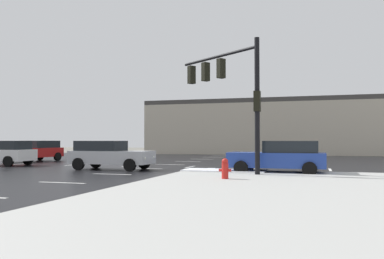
{
  "coord_description": "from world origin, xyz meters",
  "views": [
    {
      "loc": [
        9.17,
        -23.28,
        1.63
      ],
      "look_at": [
        0.86,
        4.26,
        2.4
      ],
      "focal_mm": 37.88,
      "sensor_mm": 36.0,
      "label": 1
    }
  ],
  "objects_px": {
    "sedan_blue": "(280,157)",
    "sedan_silver": "(109,154)",
    "sedan_white": "(1,152)",
    "traffic_signal_mast": "(230,84)",
    "fire_hydrant": "(225,168)",
    "sedan_red": "(36,150)"
  },
  "relations": [
    {
      "from": "sedan_blue",
      "to": "sedan_silver",
      "type": "xyz_separation_m",
      "value": [
        -9.3,
        0.51,
        0.0
      ]
    },
    {
      "from": "sedan_silver",
      "to": "sedan_white",
      "type": "bearing_deg",
      "value": 172.92
    },
    {
      "from": "traffic_signal_mast",
      "to": "fire_hydrant",
      "type": "bearing_deg",
      "value": 134.71
    },
    {
      "from": "sedan_white",
      "to": "sedan_red",
      "type": "xyz_separation_m",
      "value": [
        -1.21,
        4.96,
        0.0
      ]
    },
    {
      "from": "fire_hydrant",
      "to": "sedan_blue",
      "type": "height_order",
      "value": "sedan_blue"
    },
    {
      "from": "traffic_signal_mast",
      "to": "sedan_blue",
      "type": "distance_m",
      "value": 4.18
    },
    {
      "from": "fire_hydrant",
      "to": "sedan_blue",
      "type": "xyz_separation_m",
      "value": [
        1.77,
        4.17,
        0.32
      ]
    },
    {
      "from": "fire_hydrant",
      "to": "sedan_red",
      "type": "relative_size",
      "value": 0.17
    },
    {
      "from": "sedan_white",
      "to": "sedan_red",
      "type": "height_order",
      "value": "same"
    },
    {
      "from": "traffic_signal_mast",
      "to": "sedan_silver",
      "type": "xyz_separation_m",
      "value": [
        -7.04,
        1.23,
        -3.45
      ]
    },
    {
      "from": "sedan_white",
      "to": "sedan_silver",
      "type": "height_order",
      "value": "same"
    },
    {
      "from": "sedan_white",
      "to": "sedan_blue",
      "type": "bearing_deg",
      "value": 174.01
    },
    {
      "from": "fire_hydrant",
      "to": "sedan_blue",
      "type": "distance_m",
      "value": 4.54
    },
    {
      "from": "traffic_signal_mast",
      "to": "sedan_red",
      "type": "distance_m",
      "value": 18.39
    },
    {
      "from": "traffic_signal_mast",
      "to": "sedan_red",
      "type": "bearing_deg",
      "value": 12.81
    },
    {
      "from": "traffic_signal_mast",
      "to": "fire_hydrant",
      "type": "relative_size",
      "value": 7.59
    },
    {
      "from": "sedan_blue",
      "to": "sedan_red",
      "type": "xyz_separation_m",
      "value": [
        -18.79,
        6.57,
        0.0
      ]
    },
    {
      "from": "fire_hydrant",
      "to": "sedan_red",
      "type": "height_order",
      "value": "sedan_red"
    },
    {
      "from": "traffic_signal_mast",
      "to": "sedan_white",
      "type": "distance_m",
      "value": 15.88
    },
    {
      "from": "fire_hydrant",
      "to": "sedan_white",
      "type": "relative_size",
      "value": 0.17
    },
    {
      "from": "sedan_white",
      "to": "sedan_silver",
      "type": "xyz_separation_m",
      "value": [
        8.28,
        -1.1,
        0.0
      ]
    },
    {
      "from": "sedan_white",
      "to": "sedan_silver",
      "type": "relative_size",
      "value": 1.0
    }
  ]
}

